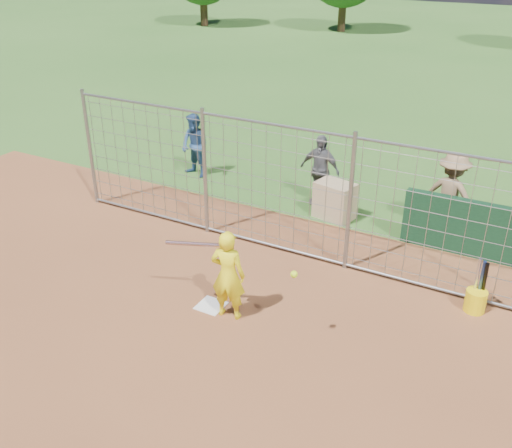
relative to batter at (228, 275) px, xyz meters
The scene contains 12 objects.
ground 0.90m from the batter, 145.28° to the left, with size 100.00×100.00×0.00m, color #2D591E.
infield_dirt 2.86m from the batter, 98.19° to the right, with size 18.00×18.00×0.00m, color brown.
home_plate 0.85m from the batter, 169.59° to the left, with size 0.43×0.43×0.02m, color silver.
dugout_wall 4.91m from the batter, 52.16° to the left, with size 2.60×0.20×1.10m, color #11381E.
batter is the anchor object (origin of this frame).
bystander_a 6.06m from the batter, 128.97° to the left, with size 0.77×0.60×1.59m, color navy.
bystander_b 4.69m from the batter, 95.48° to the left, with size 0.95×0.39×1.62m, color #515155.
bystander_c 5.15m from the batter, 62.01° to the left, with size 1.13×0.65×1.75m, color #806346.
equipment_bin 4.16m from the batter, 88.03° to the left, with size 0.80×0.55×0.80m, color tan.
equipment_in_play 0.54m from the batter, 115.89° to the right, with size 2.17×0.38×0.10m.
bucket_with_bats 4.02m from the batter, 30.59° to the left, with size 0.34×0.37×0.97m.
backstop_fence 2.36m from the batter, 99.80° to the left, with size 9.08×0.08×2.60m.
Camera 1 is at (4.38, -6.65, 5.47)m, focal length 40.00 mm.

